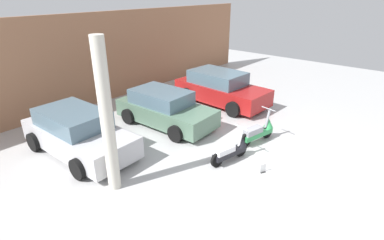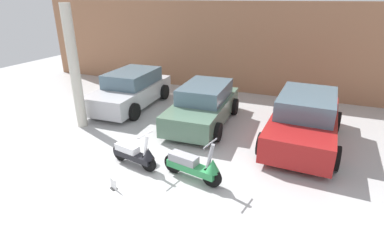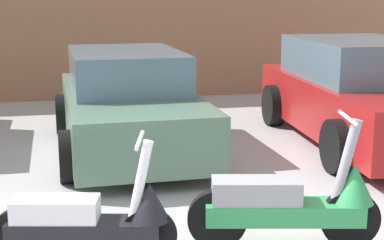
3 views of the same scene
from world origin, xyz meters
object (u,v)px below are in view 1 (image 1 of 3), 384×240
placard_near_left_scooter (263,168)px  car_rear_left (78,133)px  support_column_side (107,119)px  car_rear_center (165,109)px  car_rear_right (221,88)px  scooter_front_left (231,150)px  scooter_front_right (259,131)px

placard_near_left_scooter → car_rear_left: bearing=118.4°
placard_near_left_scooter → support_column_side: bearing=140.2°
car_rear_center → placard_near_left_scooter: size_ratio=14.71×
car_rear_right → placard_near_left_scooter: car_rear_right is taller
car_rear_left → car_rear_right: (6.32, -0.79, 0.03)m
car_rear_left → car_rear_center: (3.16, -0.55, -0.02)m
car_rear_center → car_rear_right: (3.16, -0.24, 0.05)m
scooter_front_left → placard_near_left_scooter: 1.04m
car_rear_center → car_rear_left: bearing=-102.1°
car_rear_center → scooter_front_left: bearing=-12.2°
car_rear_left → car_rear_right: bearing=81.0°
support_column_side → car_rear_left: bearing=79.9°
support_column_side → scooter_front_right: bearing=-18.7°
car_rear_right → car_rear_center: bearing=-91.7°
scooter_front_left → placard_near_left_scooter: bearing=-75.3°
support_column_side → car_rear_center: bearing=26.4°
car_rear_left → placard_near_left_scooter: 5.56m
scooter_front_right → car_rear_right: (2.17, 3.08, 0.28)m
car_rear_left → support_column_side: 2.67m
scooter_front_right → support_column_side: bearing=172.7°
scooter_front_right → car_rear_left: bearing=148.4°
scooter_front_left → placard_near_left_scooter: scooter_front_left is taller
placard_near_left_scooter → support_column_side: 4.35m
support_column_side → scooter_front_left: bearing=-27.1°
scooter_front_left → scooter_front_right: bearing=10.8°
car_rear_right → scooter_front_right: bearing=-32.5°
scooter_front_right → scooter_front_left: bearing=-169.3°
scooter_front_right → car_rear_left: (-4.15, 3.87, 0.25)m
car_rear_left → placard_near_left_scooter: car_rear_left is taller
scooter_front_right → car_rear_right: 3.78m
scooter_front_left → car_rear_right: (3.75, 3.07, 0.32)m
scooter_front_left → car_rear_left: (-2.58, 3.85, 0.29)m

